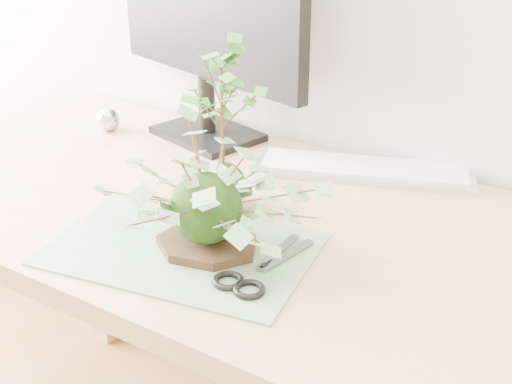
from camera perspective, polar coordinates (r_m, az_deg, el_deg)
desk at (r=1.28m, az=0.65°, el=-5.69°), size 1.60×0.70×0.74m
cutting_mat at (r=1.15m, az=-5.94°, el=-4.53°), size 0.46×0.35×0.00m
stone_dish at (r=1.14m, az=-3.92°, el=-4.19°), size 0.21×0.21×0.01m
ivy_kokedama at (r=1.09m, az=-4.11°, el=1.24°), size 0.33×0.33×0.23m
maple_kokedama at (r=1.21m, az=-2.79°, el=8.87°), size 0.22×0.22×0.33m
keyboard at (r=1.43m, az=8.62°, el=1.82°), size 0.45×0.27×0.02m
monitor at (r=1.53m, az=-3.99°, el=14.49°), size 0.55×0.21×0.49m
foil_ball at (r=1.66m, az=-11.72°, el=5.72°), size 0.05×0.05×0.05m
scissors at (r=1.06m, az=-0.49°, el=-6.88°), size 0.09×0.20×0.01m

